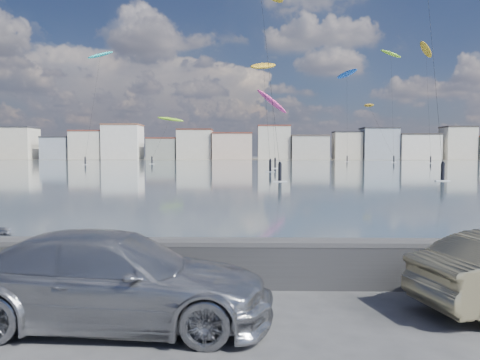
% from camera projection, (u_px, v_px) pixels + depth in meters
% --- Properties ---
extents(ground, '(700.00, 700.00, 0.00)m').
position_uv_depth(ground, '(169.00, 339.00, 7.12)').
color(ground, '#333335').
rests_on(ground, ground).
extents(bay_water, '(500.00, 177.00, 0.00)m').
position_uv_depth(bay_water, '(244.00, 166.00, 98.45)').
color(bay_water, '#384D58').
rests_on(bay_water, ground).
extents(far_shore_strip, '(500.00, 60.00, 0.00)m').
position_uv_depth(far_shore_strip, '(247.00, 159.00, 206.74)').
color(far_shore_strip, '#4C473D').
rests_on(far_shore_strip, ground).
extents(seawall, '(400.00, 0.36, 1.08)m').
position_uv_depth(seawall, '(191.00, 261.00, 9.78)').
color(seawall, '#28282B').
rests_on(seawall, ground).
extents(far_buildings, '(240.79, 13.26, 14.60)m').
position_uv_depth(far_buildings, '(250.00, 145.00, 192.39)').
color(far_buildings, beige).
rests_on(far_buildings, ground).
extents(car_silver, '(5.35, 2.39, 1.52)m').
position_uv_depth(car_silver, '(114.00, 279.00, 7.70)').
color(car_silver, '#A3A4AB').
rests_on(car_silver, ground).
extents(kitesurfer_0, '(8.04, 18.45, 16.45)m').
position_uv_depth(kitesurfer_0, '(272.00, 102.00, 98.28)').
color(kitesurfer_0, '#E5338C').
rests_on(kitesurfer_0, ground).
extents(kitesurfer_1, '(6.59, 11.45, 34.55)m').
position_uv_depth(kitesurfer_1, '(426.00, 52.00, 133.79)').
color(kitesurfer_1, '#BF8C19').
rests_on(kitesurfer_1, ground).
extents(kitesurfer_3, '(6.60, 20.39, 20.05)m').
position_uv_depth(kitesurfer_3, '(263.00, 67.00, 83.29)').
color(kitesurfer_3, '#BF8C19').
rests_on(kitesurfer_3, ground).
extents(kitesurfer_5, '(6.64, 16.02, 29.80)m').
position_uv_depth(kitesurfer_5, '(100.00, 57.00, 120.00)').
color(kitesurfer_5, '#19BFBF').
rests_on(kitesurfer_5, ground).
extents(kitesurfer_9, '(8.46, 14.60, 13.21)m').
position_uv_depth(kitesurfer_9, '(170.00, 120.00, 128.25)').
color(kitesurfer_9, '#8CD826').
rests_on(kitesurfer_9, ground).
extents(kitesurfer_13, '(5.92, 20.73, 18.94)m').
position_uv_depth(kitesurfer_13, '(369.00, 106.00, 145.78)').
color(kitesurfer_13, '#BF8C19').
rests_on(kitesurfer_13, ground).
extents(kitesurfer_15, '(7.32, 16.91, 31.19)m').
position_uv_depth(kitesurfer_15, '(347.00, 75.00, 157.04)').
color(kitesurfer_15, blue).
rests_on(kitesurfer_15, ground).
extents(kitesurfer_16, '(8.97, 15.09, 37.71)m').
position_uv_depth(kitesurfer_16, '(391.00, 55.00, 157.72)').
color(kitesurfer_16, '#8CD826').
rests_on(kitesurfer_16, ground).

